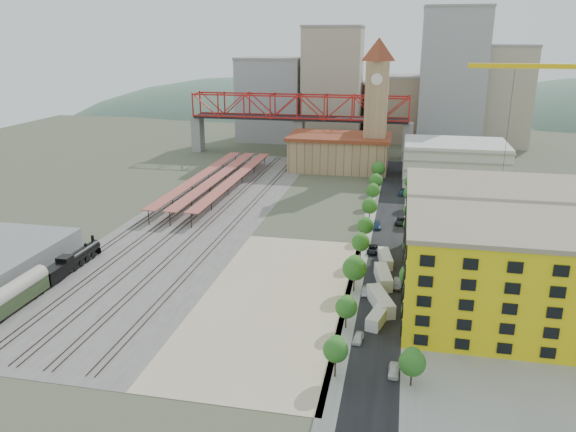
% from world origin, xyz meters
% --- Properties ---
extents(ground, '(400.00, 400.00, 0.00)m').
position_xyz_m(ground, '(0.00, 0.00, 0.00)').
color(ground, '#474C38').
rests_on(ground, ground).
extents(ballast_strip, '(36.00, 165.00, 0.06)m').
position_xyz_m(ballast_strip, '(-36.00, 17.50, 0.03)').
color(ballast_strip, '#605E59').
rests_on(ballast_strip, ground).
extents(dirt_lot, '(28.00, 67.00, 0.06)m').
position_xyz_m(dirt_lot, '(-4.00, -31.50, 0.03)').
color(dirt_lot, tan).
rests_on(dirt_lot, ground).
extents(street_asphalt, '(12.00, 170.00, 0.06)m').
position_xyz_m(street_asphalt, '(16.00, 15.00, 0.03)').
color(street_asphalt, black).
rests_on(street_asphalt, ground).
extents(sidewalk_west, '(3.00, 170.00, 0.04)m').
position_xyz_m(sidewalk_west, '(10.50, 15.00, 0.02)').
color(sidewalk_west, gray).
rests_on(sidewalk_west, ground).
extents(sidewalk_east, '(3.00, 170.00, 0.04)m').
position_xyz_m(sidewalk_east, '(21.50, 15.00, 0.02)').
color(sidewalk_east, gray).
rests_on(sidewalk_east, ground).
extents(construction_pad, '(50.00, 90.00, 0.06)m').
position_xyz_m(construction_pad, '(45.00, -20.00, 0.03)').
color(construction_pad, gray).
rests_on(construction_pad, ground).
extents(rail_tracks, '(26.56, 160.00, 0.18)m').
position_xyz_m(rail_tracks, '(-37.80, 17.50, 0.15)').
color(rail_tracks, '#382B23').
rests_on(rail_tracks, ground).
extents(platform_canopies, '(16.00, 80.00, 4.12)m').
position_xyz_m(platform_canopies, '(-41.00, 45.00, 3.99)').
color(platform_canopies, '#B7464A').
rests_on(platform_canopies, ground).
extents(station_hall, '(38.00, 24.00, 13.10)m').
position_xyz_m(station_hall, '(-5.00, 82.00, 6.67)').
color(station_hall, tan).
rests_on(station_hall, ground).
extents(clock_tower, '(12.00, 12.00, 52.00)m').
position_xyz_m(clock_tower, '(8.00, 79.99, 28.70)').
color(clock_tower, tan).
rests_on(clock_tower, ground).
extents(parking_garage, '(34.00, 26.00, 14.00)m').
position_xyz_m(parking_garage, '(36.00, 70.00, 7.00)').
color(parking_garage, silver).
rests_on(parking_garage, ground).
extents(truss_bridge, '(94.00, 9.60, 25.60)m').
position_xyz_m(truss_bridge, '(-25.00, 105.00, 18.86)').
color(truss_bridge, gray).
rests_on(truss_bridge, ground).
extents(construction_building, '(44.60, 50.60, 18.80)m').
position_xyz_m(construction_building, '(42.00, -20.00, 9.41)').
color(construction_building, yellow).
rests_on(construction_building, ground).
extents(street_trees, '(15.40, 124.40, 8.00)m').
position_xyz_m(street_trees, '(16.00, 5.00, 0.00)').
color(street_trees, '#285C1B').
rests_on(street_trees, ground).
extents(skyline, '(133.00, 46.00, 60.00)m').
position_xyz_m(skyline, '(7.47, 142.31, 22.81)').
color(skyline, '#9EA0A3').
rests_on(skyline, ground).
extents(distant_hills, '(647.00, 264.00, 227.00)m').
position_xyz_m(distant_hills, '(45.28, 260.00, -79.54)').
color(distant_hills, '#4C6B59').
rests_on(distant_hills, ground).
extents(locomotive, '(2.72, 20.99, 5.25)m').
position_xyz_m(locomotive, '(-50.00, -25.84, 1.96)').
color(locomotive, black).
rests_on(locomotive, ground).
extents(coach, '(3.01, 17.49, 5.49)m').
position_xyz_m(coach, '(-50.00, -45.68, 2.92)').
color(coach, '#26331B').
rests_on(coach, ground).
extents(site_trailer_a, '(4.40, 9.06, 2.40)m').
position_xyz_m(site_trailer_a, '(16.00, -36.64, 1.20)').
color(site_trailer_a, silver).
rests_on(site_trailer_a, ground).
extents(site_trailer_b, '(5.87, 10.31, 2.74)m').
position_xyz_m(site_trailer_b, '(16.00, -31.19, 1.37)').
color(site_trailer_b, silver).
rests_on(site_trailer_b, ground).
extents(site_trailer_c, '(4.28, 10.06, 2.67)m').
position_xyz_m(site_trailer_c, '(16.00, -19.88, 1.34)').
color(site_trailer_c, silver).
rests_on(site_trailer_c, ground).
extents(site_trailer_d, '(3.75, 9.01, 2.39)m').
position_xyz_m(site_trailer_d, '(16.00, -9.38, 1.20)').
color(site_trailer_d, silver).
rests_on(site_trailer_d, ground).
extents(car_0, '(1.89, 3.95, 1.30)m').
position_xyz_m(car_0, '(13.00, -44.18, 0.65)').
color(car_0, silver).
rests_on(car_0, ground).
extents(car_1, '(1.66, 4.16, 1.34)m').
position_xyz_m(car_1, '(13.00, -25.86, 0.67)').
color(car_1, gray).
rests_on(car_1, ground).
extents(car_2, '(2.86, 5.58, 1.51)m').
position_xyz_m(car_2, '(13.00, -3.09, 0.75)').
color(car_2, black).
rests_on(car_2, ground).
extents(car_3, '(2.40, 5.01, 1.41)m').
position_xyz_m(car_3, '(13.00, 14.59, 0.70)').
color(car_3, navy).
rests_on(car_3, ground).
extents(car_4, '(1.70, 4.06, 1.37)m').
position_xyz_m(car_4, '(19.00, -52.68, 0.69)').
color(car_4, silver).
rests_on(car_4, ground).
extents(car_5, '(1.89, 4.84, 1.57)m').
position_xyz_m(car_5, '(19.00, -21.24, 0.78)').
color(car_5, gray).
rests_on(car_5, ground).
extents(car_6, '(3.16, 5.86, 1.56)m').
position_xyz_m(car_6, '(19.00, 19.43, 0.78)').
color(car_6, black).
rests_on(car_6, ground).
extents(car_7, '(2.55, 5.43, 1.53)m').
position_xyz_m(car_7, '(19.00, 49.36, 0.77)').
color(car_7, '#1A324D').
rests_on(car_7, ground).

